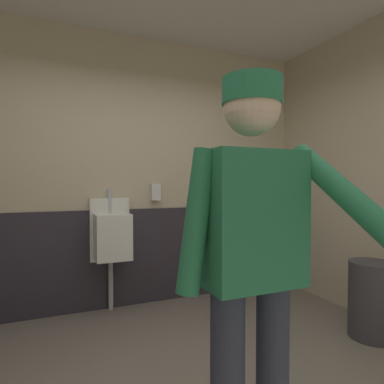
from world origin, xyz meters
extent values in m
cube|color=beige|center=(0.00, 1.85, 1.44)|extent=(4.75, 0.12, 2.87)
cube|color=#2D2833|center=(0.00, 1.78, 0.51)|extent=(4.15, 0.03, 1.03)
cube|color=white|center=(-0.18, 1.76, 0.83)|extent=(0.40, 0.05, 0.65)
cube|color=white|center=(-0.18, 1.59, 0.78)|extent=(0.34, 0.30, 0.45)
cylinder|color=#B7BABF|center=(-0.18, 1.75, 1.12)|extent=(0.04, 0.04, 0.24)
cylinder|color=#B7BABF|center=(-0.18, 1.72, 0.28)|extent=(0.05, 0.05, 0.55)
cylinder|color=#2D3342|center=(0.12, -0.56, 0.44)|extent=(0.14, 0.14, 0.88)
cube|color=#26724C|center=(0.01, -0.56, 1.16)|extent=(0.40, 0.24, 0.55)
cylinder|color=#26724C|center=(-0.23, -0.56, 1.16)|extent=(0.17, 0.09, 0.56)
cylinder|color=#26724C|center=(0.26, -0.78, 1.27)|extent=(0.09, 0.50, 0.39)
sphere|color=beige|center=(0.01, -0.56, 1.61)|extent=(0.23, 0.23, 0.23)
cylinder|color=#26724C|center=(0.01, -0.56, 1.67)|extent=(0.25, 0.25, 0.11)
cylinder|color=#38383D|center=(1.74, 0.22, 0.32)|extent=(0.37, 0.37, 0.64)
cube|color=silver|center=(0.31, 1.75, 1.21)|extent=(0.10, 0.07, 0.18)
camera|label=1|loc=(-0.74, -1.69, 1.30)|focal=30.75mm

